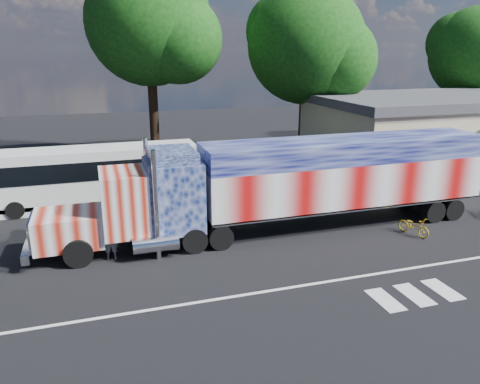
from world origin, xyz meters
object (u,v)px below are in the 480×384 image
object	(u,v)px
woman	(111,240)
bicycle	(414,226)
semi_truck	(294,182)
coach_bus	(97,176)
tree_n_mid	(151,23)
tree_ne_a	(308,46)
tree_far_ne	(478,54)

from	to	relation	value
woman	bicycle	size ratio (longest dim) A/B	1.00
semi_truck	coach_bus	size ratio (longest dim) A/B	1.95
bicycle	tree_n_mid	size ratio (longest dim) A/B	0.11
semi_truck	tree_ne_a	size ratio (longest dim) A/B	1.65
bicycle	tree_n_mid	bearing A→B (deg)	98.12
semi_truck	tree_n_mid	world-z (taller)	tree_n_mid
coach_bus	woman	size ratio (longest dim) A/B	6.70
tree_n_mid	coach_bus	bearing A→B (deg)	-115.61
tree_n_mid	tree_far_ne	xyz separation A→B (m)	(28.29, -1.26, -2.18)
bicycle	coach_bus	bearing A→B (deg)	128.89
bicycle	tree_far_ne	size ratio (longest dim) A/B	0.14
tree_ne_a	tree_far_ne	xyz separation A→B (m)	(17.02, 1.22, -0.66)
woman	tree_ne_a	xyz separation A→B (m)	(15.65, 14.92, 7.77)
bicycle	semi_truck	bearing A→B (deg)	137.95
woman	semi_truck	bearing A→B (deg)	9.48
coach_bus	bicycle	distance (m)	16.67
bicycle	tree_far_ne	xyz separation A→B (m)	(19.10, 17.66, 7.50)
coach_bus	tree_ne_a	world-z (taller)	tree_ne_a
bicycle	tree_ne_a	distance (m)	18.47
woman	tree_ne_a	distance (m)	22.98
tree_far_ne	semi_truck	bearing A→B (deg)	-147.60
coach_bus	semi_truck	bearing A→B (deg)	-37.86
woman	tree_n_mid	size ratio (longest dim) A/B	0.11
woman	tree_ne_a	bearing A→B (deg)	47.83
tree_ne_a	tree_far_ne	world-z (taller)	tree_ne_a
tree_ne_a	tree_far_ne	bearing A→B (deg)	4.10
coach_bus	woman	world-z (taller)	coach_bus
tree_ne_a	tree_n_mid	bearing A→B (deg)	167.61
tree_ne_a	tree_far_ne	distance (m)	17.07
semi_truck	tree_far_ne	size ratio (longest dim) A/B	1.79
semi_truck	woman	size ratio (longest dim) A/B	13.10
semi_truck	woman	world-z (taller)	semi_truck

